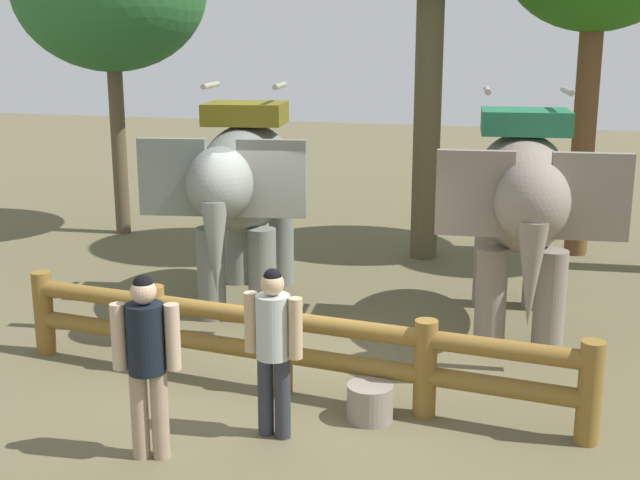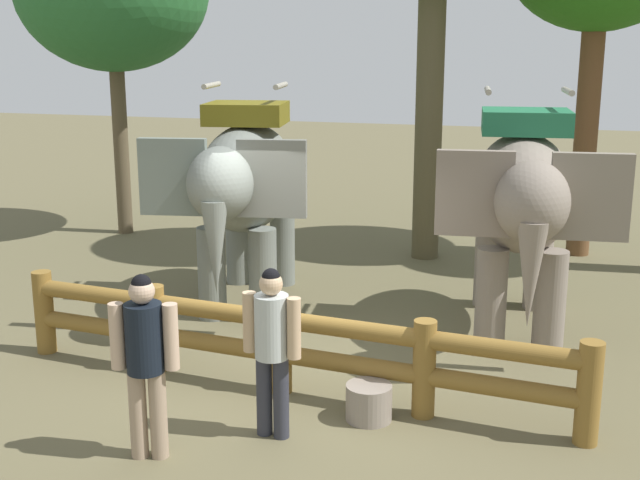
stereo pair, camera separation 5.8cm
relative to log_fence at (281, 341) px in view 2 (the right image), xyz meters
The scene contains 7 objects.
ground_plane 0.66m from the log_fence, 90.00° to the left, with size 60.00×60.00×0.00m, color brown.
log_fence is the anchor object (origin of this frame).
elephant_near_left 3.42m from the log_fence, 118.54° to the left, with size 2.28×3.86×3.24m.
elephant_center 3.82m from the log_fence, 48.87° to the left, with size 2.15×3.82×3.24m.
tourist_woman_in_black 1.12m from the log_fence, 75.22° to the right, with size 0.61×0.37×1.73m.
tourist_man_in_blue 1.94m from the log_fence, 111.81° to the right, with size 0.62×0.42×1.79m.
feed_bucket 1.24m from the log_fence, 19.87° to the right, with size 0.48×0.48×0.38m.
Camera 2 is at (2.87, -8.34, 3.83)m, focal length 46.10 mm.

